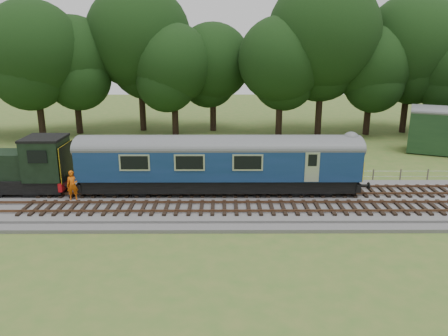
{
  "coord_description": "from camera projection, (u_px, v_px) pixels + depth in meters",
  "views": [
    {
      "loc": [
        -5.03,
        -25.96,
        9.93
      ],
      "look_at": [
        -4.94,
        1.4,
        2.0
      ],
      "focal_mm": 35.0,
      "sensor_mm": 36.0,
      "label": 1
    }
  ],
  "objects": [
    {
      "name": "dmu_railcar",
      "position": [
        219.0,
        159.0,
        28.32
      ],
      "size": [
        18.05,
        2.86,
        3.88
      ],
      "color": "black",
      "rests_on": "ground"
    },
    {
      "name": "track_north",
      "position": [
        298.0,
        191.0,
        28.95
      ],
      "size": [
        67.2,
        2.4,
        0.21
      ],
      "color": "black",
      "rests_on": "ballast"
    },
    {
      "name": "shunter_loco",
      "position": [
        6.0,
        169.0,
        28.45
      ],
      "size": [
        8.91,
        2.6,
        3.38
      ],
      "color": "black",
      "rests_on": "ground"
    },
    {
      "name": "ground",
      "position": [
        302.0,
        204.0,
        27.72
      ],
      "size": [
        120.0,
        120.0,
        0.0
      ],
      "primitive_type": "plane",
      "color": "#426A27",
      "rests_on": "ground"
    },
    {
      "name": "fence",
      "position": [
        291.0,
        182.0,
        32.04
      ],
      "size": [
        64.0,
        0.12,
        1.0
      ],
      "primitive_type": null,
      "color": "#6B6054",
      "rests_on": "ground"
    },
    {
      "name": "track_south",
      "position": [
        307.0,
        207.0,
        26.07
      ],
      "size": [
        67.2,
        2.4,
        0.21
      ],
      "color": "black",
      "rests_on": "ballast"
    },
    {
      "name": "worker",
      "position": [
        72.0,
        185.0,
        27.29
      ],
      "size": [
        0.78,
        0.62,
        1.89
      ],
      "primitive_type": "imported",
      "rotation": [
        0.0,
        0.0,
        0.26
      ],
      "color": "#DB580B",
      "rests_on": "ballast"
    },
    {
      "name": "ballast",
      "position": [
        302.0,
        202.0,
        27.67
      ],
      "size": [
        70.0,
        7.0,
        0.35
      ],
      "primitive_type": "cube",
      "color": "#4C4C4F",
      "rests_on": "ground"
    },
    {
      "name": "tree_line",
      "position": [
        267.0,
        134.0,
        48.85
      ],
      "size": [
        70.0,
        8.0,
        18.0
      ],
      "primitive_type": null,
      "color": "black",
      "rests_on": "ground"
    }
  ]
}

